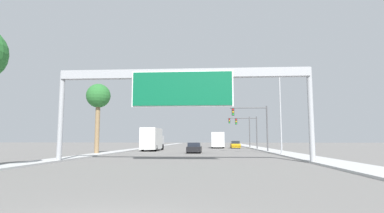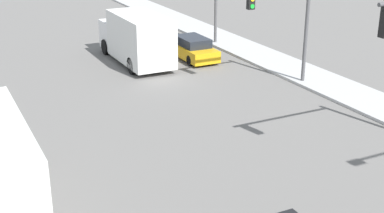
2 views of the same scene
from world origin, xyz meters
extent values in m
cube|color=#B3B3B3|center=(11.25, 60.00, 0.07)|extent=(3.00, 120.00, 0.15)
cube|color=gold|center=(7.00, 55.39, 0.54)|extent=(1.77, 4.75, 0.72)
cube|color=#1E232D|center=(7.00, 55.15, 1.17)|extent=(1.56, 2.47, 0.55)
cylinder|color=black|center=(6.22, 56.86, 0.32)|extent=(0.22, 0.64, 0.64)
cylinder|color=black|center=(7.78, 56.86, 0.32)|extent=(0.22, 0.64, 0.64)
cylinder|color=black|center=(6.22, 53.91, 0.32)|extent=(0.22, 0.64, 0.64)
cylinder|color=black|center=(7.78, 53.91, 0.32)|extent=(0.22, 0.64, 0.64)
cylinder|color=black|center=(-5.99, 44.83, 0.50)|extent=(0.28, 1.00, 1.00)
cube|color=white|center=(3.50, 58.93, 1.22)|extent=(2.28, 2.09, 1.84)
cube|color=silver|center=(3.50, 55.21, 1.73)|extent=(2.48, 5.36, 2.85)
cylinder|color=black|center=(2.40, 58.83, 0.50)|extent=(0.28, 1.00, 1.00)
cylinder|color=black|center=(4.60, 58.83, 0.50)|extent=(0.28, 1.00, 1.00)
cylinder|color=black|center=(2.40, 53.87, 0.50)|extent=(0.28, 1.00, 1.00)
cylinder|color=black|center=(4.60, 53.87, 0.50)|extent=(0.28, 1.00, 1.00)
cylinder|color=#4C4C4F|center=(10.25, 48.00, 2.90)|extent=(0.20, 0.20, 5.80)
cylinder|color=green|center=(6.65, 47.84, 4.57)|extent=(0.22, 0.04, 0.22)
camera|label=1|loc=(2.31, -5.52, 1.83)|focal=28.00mm
camera|label=2|loc=(-7.92, 25.48, 9.26)|focal=50.00mm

